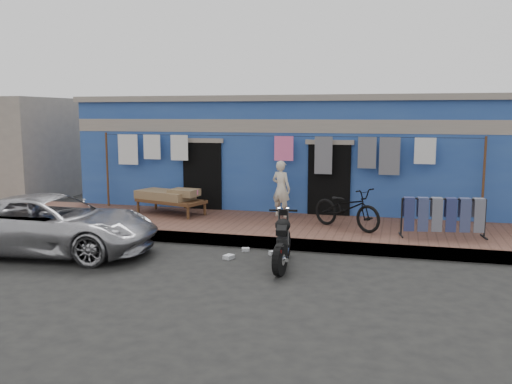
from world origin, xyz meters
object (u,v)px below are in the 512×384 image
at_px(motorcycle, 282,240).
at_px(bicycle, 347,203).
at_px(car, 52,223).
at_px(seated_person, 281,189).
at_px(charpoy, 171,202).
at_px(jeans_rack, 443,217).

bearing_deg(motorcycle, bicycle, 60.18).
distance_m(car, motorcycle, 4.82).
xyz_separation_m(seated_person, charpoy, (-2.89, -0.40, -0.40)).
distance_m(car, seated_person, 5.61).
bearing_deg(jeans_rack, charpoy, 171.64).
bearing_deg(bicycle, seated_person, 91.02).
relative_size(seated_person, bicycle, 0.79).
xyz_separation_m(seated_person, bicycle, (1.78, -1.07, -0.13)).
bearing_deg(seated_person, motorcycle, 124.85).
xyz_separation_m(car, seated_person, (3.99, 3.93, 0.35)).
height_order(seated_person, charpoy, seated_person).
height_order(car, jeans_rack, car).
xyz_separation_m(car, jeans_rack, (7.84, 2.54, 0.06)).
relative_size(motorcycle, jeans_rack, 0.88).
bearing_deg(motorcycle, charpoy, 129.51).
xyz_separation_m(car, charpoy, (1.10, 3.53, -0.05)).
relative_size(bicycle, jeans_rack, 0.98).
bearing_deg(bicycle, car, 148.47).
height_order(car, seated_person, seated_person).
height_order(charpoy, jeans_rack, jeans_rack).
distance_m(motorcycle, jeans_rack, 3.78).
bearing_deg(jeans_rack, car, -162.06).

